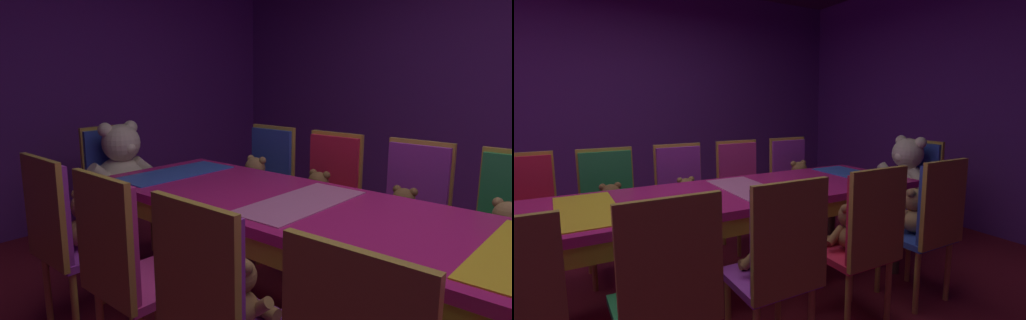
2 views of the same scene
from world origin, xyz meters
TOP-DOWN VIEW (x-y plane):
  - ground_plane at (0.00, 0.00)m, footprint 7.90×7.90m
  - wall_back at (0.00, 3.20)m, footprint 5.20×0.12m
  - wall_left at (-2.60, 0.00)m, footprint 0.12×6.40m
  - banquet_table at (0.00, 0.00)m, footprint 0.90×3.59m
  - chair_left_1 at (-0.83, -0.84)m, footprint 0.42×0.41m
  - chair_left_2 at (-0.82, -0.29)m, footprint 0.42×0.41m
  - teddy_left_2 at (-0.67, -0.29)m, footprint 0.23×0.30m
  - chair_left_3 at (-0.82, 0.29)m, footprint 0.42×0.41m
  - teddy_left_3 at (-0.68, 0.29)m, footprint 0.22×0.28m
  - chair_left_4 at (-0.83, 0.86)m, footprint 0.42×0.41m
  - chair_left_5 at (-0.82, 1.44)m, footprint 0.42×0.41m
  - teddy_left_5 at (-0.68, 1.44)m, footprint 0.26×0.33m
  - chair_right_2 at (0.83, -0.29)m, footprint 0.42×0.41m
  - teddy_right_2 at (0.68, -0.29)m, footprint 0.24×0.32m
  - chair_right_3 at (0.83, 0.26)m, footprint 0.42×0.41m
  - teddy_right_3 at (0.68, 0.26)m, footprint 0.22×0.29m
  - chair_right_4 at (0.81, 0.85)m, footprint 0.42×0.41m
  - teddy_right_4 at (0.66, 0.85)m, footprint 0.24×0.30m
  - chair_right_5 at (0.81, 1.43)m, footprint 0.42×0.41m
  - teddy_right_5 at (0.66, 1.43)m, footprint 0.26×0.33m
  - throne_chair at (0.00, 2.34)m, footprint 0.41×0.42m
  - king_teddy_bear at (0.00, 2.18)m, footprint 0.61×0.47m

SIDE VIEW (x-z plane):
  - ground_plane at x=0.00m, z-range 0.00..0.00m
  - teddy_left_3 at x=-0.68m, z-range 0.44..0.71m
  - teddy_right_3 at x=0.68m, z-range 0.44..0.71m
  - teddy_left_2 at x=-0.67m, z-range 0.44..0.72m
  - teddy_right_4 at x=0.66m, z-range 0.44..0.73m
  - teddy_right_2 at x=0.68m, z-range 0.44..0.74m
  - teddy_right_5 at x=0.66m, z-range 0.44..0.75m
  - teddy_left_5 at x=-0.68m, z-range 0.44..0.75m
  - chair_left_1 at x=-0.83m, z-range 0.10..1.09m
  - chair_left_2 at x=-0.82m, z-range 0.10..1.09m
  - chair_left_3 at x=-0.82m, z-range 0.10..1.09m
  - chair_left_4 at x=-0.83m, z-range 0.10..1.09m
  - chair_left_5 at x=-0.82m, z-range 0.10..1.09m
  - chair_right_2 at x=0.83m, z-range 0.10..1.09m
  - chair_right_3 at x=0.83m, z-range 0.10..1.09m
  - chair_right_4 at x=0.81m, z-range 0.10..1.09m
  - chair_right_5 at x=0.81m, z-range 0.10..1.09m
  - throne_chair at x=0.00m, z-range 0.10..1.09m
  - banquet_table at x=0.00m, z-range 0.28..1.03m
  - king_teddy_bear at x=0.00m, z-range 0.42..0.99m
  - wall_back at x=0.00m, z-range 0.00..2.80m
  - wall_left at x=-2.60m, z-range 0.00..2.80m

